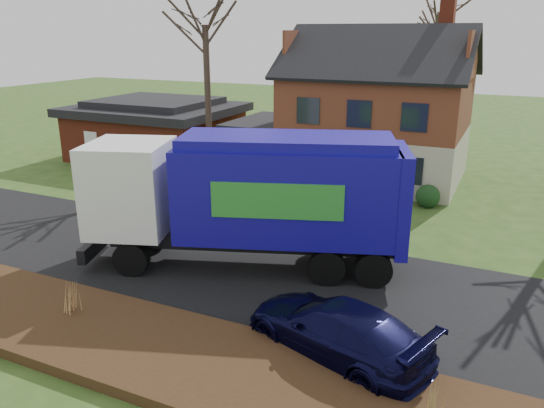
% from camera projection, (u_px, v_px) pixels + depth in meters
% --- Properties ---
extents(ground, '(120.00, 120.00, 0.00)m').
position_uv_depth(ground, '(216.00, 265.00, 18.46)').
color(ground, '#2B4A18').
rests_on(ground, ground).
extents(road, '(80.00, 7.00, 0.02)m').
position_uv_depth(road, '(216.00, 265.00, 18.45)').
color(road, black).
rests_on(road, ground).
extents(mulch_verge, '(80.00, 3.50, 0.30)m').
position_uv_depth(mulch_verge, '(112.00, 337.00, 13.84)').
color(mulch_verge, black).
rests_on(mulch_verge, ground).
extents(main_house, '(12.95, 8.95, 9.26)m').
position_uv_depth(main_house, '(369.00, 104.00, 28.62)').
color(main_house, beige).
rests_on(main_house, ground).
extents(ranch_house, '(9.80, 8.20, 3.70)m').
position_uv_depth(ranch_house, '(157.00, 129.00, 33.90)').
color(ranch_house, maroon).
rests_on(ranch_house, ground).
extents(garbage_truck, '(11.04, 6.14, 4.58)m').
position_uv_depth(garbage_truck, '(252.00, 193.00, 17.61)').
color(garbage_truck, black).
rests_on(garbage_truck, ground).
extents(silver_sedan, '(4.27, 1.89, 1.36)m').
position_uv_depth(silver_sedan, '(169.00, 196.00, 23.95)').
color(silver_sedan, '#9FA1A6').
rests_on(silver_sedan, ground).
extents(navy_wagon, '(5.38, 3.53, 1.45)m').
position_uv_depth(navy_wagon, '(336.00, 329.00, 13.12)').
color(navy_wagon, black).
rests_on(navy_wagon, ground).
extents(tree_front_west, '(3.78, 3.78, 11.23)m').
position_uv_depth(tree_front_west, '(204.00, 0.00, 27.08)').
color(tree_front_west, '#3D2E24').
rests_on(tree_front_west, ground).
extents(grass_clump_mid, '(0.35, 0.29, 0.99)m').
position_uv_depth(grass_clump_mid, '(70.00, 297.00, 14.55)').
color(grass_clump_mid, tan).
rests_on(grass_clump_mid, mulch_verge).
extents(grass_clump_east, '(0.35, 0.29, 0.88)m').
position_uv_depth(grass_clump_east, '(437.00, 402.00, 10.50)').
color(grass_clump_east, '#9F8746').
rests_on(grass_clump_east, mulch_verge).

